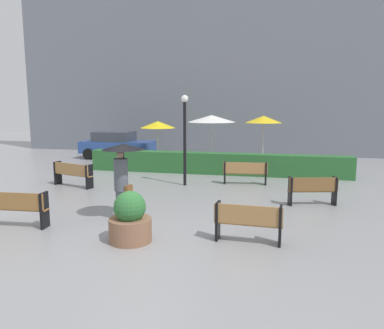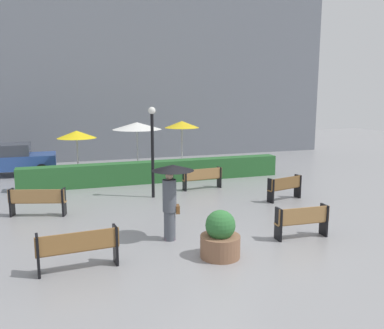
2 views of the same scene
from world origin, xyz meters
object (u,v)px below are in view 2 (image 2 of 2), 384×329
at_px(pedestrian_with_umbrella, 171,189).
at_px(patio_umbrella_white, 137,126).
at_px(bench_back_row, 203,177).
at_px(bench_near_right, 302,220).
at_px(bench_near_left, 78,247).
at_px(planter_pot, 220,237).
at_px(bench_far_left, 37,200).
at_px(lamp_post, 152,142).
at_px(patio_umbrella_yellow_far, 182,125).
at_px(parked_car, 10,159).
at_px(bench_far_right, 285,186).
at_px(patio_umbrella_yellow, 77,135).

xyz_separation_m(pedestrian_with_umbrella, patio_umbrella_white, (0.87, 9.25, 0.99)).
height_order(bench_back_row, bench_near_right, bench_near_right).
bearing_deg(bench_near_left, planter_pot, -5.36).
bearing_deg(bench_far_left, patio_umbrella_white, 52.00).
bearing_deg(bench_near_left, lamp_post, 62.22).
distance_m(bench_near_right, lamp_post, 6.68).
bearing_deg(patio_umbrella_yellow_far, lamp_post, -118.11).
xyz_separation_m(bench_near_right, parked_car, (-8.61, 12.24, 0.29)).
relative_size(bench_far_right, parked_car, 0.37).
bearing_deg(bench_near_right, parked_car, 125.11).
distance_m(bench_far_left, parked_car, 7.82).
bearing_deg(patio_umbrella_yellow, bench_far_left, -105.50).
distance_m(bench_near_right, pedestrian_with_umbrella, 3.76).
bearing_deg(patio_umbrella_yellow, bench_back_row, -39.00).
height_order(lamp_post, patio_umbrella_yellow_far, lamp_post).
bearing_deg(patio_umbrella_yellow_far, patio_umbrella_yellow, -173.24).
bearing_deg(pedestrian_with_umbrella, patio_umbrella_white, 84.60).
distance_m(bench_near_left, pedestrian_with_umbrella, 2.97).
distance_m(lamp_post, patio_umbrella_yellow_far, 5.97).
xyz_separation_m(pedestrian_with_umbrella, planter_pot, (0.81, -1.54, -0.94)).
distance_m(bench_far_right, pedestrian_with_umbrella, 5.97).
bearing_deg(planter_pot, bench_far_right, 43.88).
height_order(bench_near_left, patio_umbrella_yellow, patio_umbrella_yellow).
xyz_separation_m(bench_far_right, patio_umbrella_white, (-4.36, 6.54, 1.91)).
bearing_deg(bench_far_left, bench_near_left, -77.68).
xyz_separation_m(bench_far_right, bench_far_left, (-8.83, 0.82, 0.01)).
height_order(bench_far_right, patio_umbrella_yellow_far, patio_umbrella_yellow_far).
height_order(bench_near_right, parked_car, parked_car).
distance_m(bench_far_right, planter_pot, 6.13).
relative_size(lamp_post, patio_umbrella_white, 1.34).
xyz_separation_m(bench_back_row, bench_near_right, (0.60, -6.47, 0.00)).
relative_size(bench_near_right, patio_umbrella_yellow, 0.68).
bearing_deg(pedestrian_with_umbrella, parked_car, 114.55).
relative_size(bench_back_row, lamp_post, 0.50).
distance_m(bench_back_row, patio_umbrella_yellow, 6.46).
distance_m(patio_umbrella_yellow, parked_car, 3.86).
height_order(bench_far_left, bench_near_left, bench_near_left).
bearing_deg(lamp_post, parked_car, 131.48).
xyz_separation_m(bench_back_row, parked_car, (-8.01, 5.77, 0.29)).
distance_m(planter_pot, patio_umbrella_yellow, 11.37).
xyz_separation_m(bench_near_right, lamp_post, (-2.90, 5.79, 1.65)).
xyz_separation_m(bench_far_left, bench_back_row, (6.49, 1.90, -0.02)).
bearing_deg(bench_back_row, patio_umbrella_yellow, 141.00).
relative_size(bench_back_row, patio_umbrella_yellow, 0.77).
bearing_deg(parked_car, planter_pot, -65.04).
bearing_deg(bench_far_right, bench_far_left, 174.70).
bearing_deg(parked_car, patio_umbrella_yellow_far, -7.97).
height_order(bench_far_right, bench_near_left, bench_near_left).
bearing_deg(patio_umbrella_yellow, lamp_post, -60.98).
relative_size(bench_back_row, planter_pot, 1.47).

